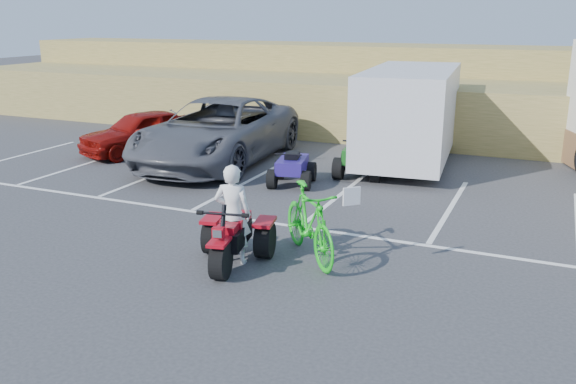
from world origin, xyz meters
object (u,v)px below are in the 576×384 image
at_px(green_dirt_bike, 309,223).
at_px(quad_atv_green, 361,175).
at_px(grey_pickup, 218,131).
at_px(quad_atv_blue, 292,184).
at_px(rider, 233,214).
at_px(cargo_trailer, 410,113).
at_px(red_car, 142,132).
at_px(red_trike_atv, 232,265).

relative_size(green_dirt_bike, quad_atv_green, 1.34).
xyz_separation_m(grey_pickup, quad_atv_blue, (3.09, -1.47, -0.95)).
xyz_separation_m(rider, quad_atv_green, (0.25, 6.92, -0.91)).
height_order(grey_pickup, quad_atv_blue, grey_pickup).
xyz_separation_m(green_dirt_bike, cargo_trailer, (-0.09, 8.25, 0.83)).
distance_m(quad_atv_blue, quad_atv_green, 2.15).
distance_m(grey_pickup, red_car, 2.94).
distance_m(rider, quad_atv_blue, 5.47).
height_order(rider, quad_atv_blue, rider).
bearing_deg(red_trike_atv, quad_atv_green, 76.19).
bearing_deg(quad_atv_blue, grey_pickup, 141.53).
distance_m(red_trike_atv, rider, 0.92).
bearing_deg(green_dirt_bike, quad_atv_green, 55.75).
bearing_deg(green_dirt_bike, quad_atv_blue, 74.01).
bearing_deg(quad_atv_blue, quad_atv_green, 37.31).
height_order(red_car, cargo_trailer, cargo_trailer).
relative_size(grey_pickup, quad_atv_blue, 4.67).
relative_size(red_trike_atv, cargo_trailer, 0.28).
relative_size(rider, quad_atv_blue, 1.24).
relative_size(grey_pickup, red_car, 1.69).
distance_m(red_car, quad_atv_blue, 6.27).
bearing_deg(cargo_trailer, rider, -102.11).
xyz_separation_m(red_trike_atv, red_car, (-7.17, 7.06, 0.69)).
bearing_deg(cargo_trailer, grey_pickup, -162.44).
bearing_deg(red_car, quad_atv_blue, 7.76).
relative_size(red_trike_atv, red_car, 0.43).
xyz_separation_m(cargo_trailer, quad_atv_green, (-0.84, -2.04, -1.52)).
xyz_separation_m(quad_atv_blue, quad_atv_green, (1.37, 1.65, 0.00)).
xyz_separation_m(rider, quad_atv_blue, (-1.12, 5.27, -0.91)).
xyz_separation_m(rider, green_dirt_bike, (1.18, 0.71, -0.22)).
bearing_deg(rider, grey_pickup, -70.07).
relative_size(rider, grey_pickup, 0.26).
bearing_deg(grey_pickup, quad_atv_blue, -29.57).
bearing_deg(grey_pickup, red_car, 172.40).
bearing_deg(quad_atv_blue, red_car, 151.66).
distance_m(cargo_trailer, quad_atv_green, 2.68).
xyz_separation_m(red_trike_atv, grey_pickup, (-4.24, 6.89, 0.95)).
bearing_deg(quad_atv_green, grey_pickup, 175.68).
xyz_separation_m(red_car, cargo_trailer, (8.22, 2.05, 0.83)).
bearing_deg(cargo_trailer, red_trike_atv, -101.80).
xyz_separation_m(red_trike_atv, rider, (-0.03, 0.15, 0.91)).
relative_size(rider, red_car, 0.45).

